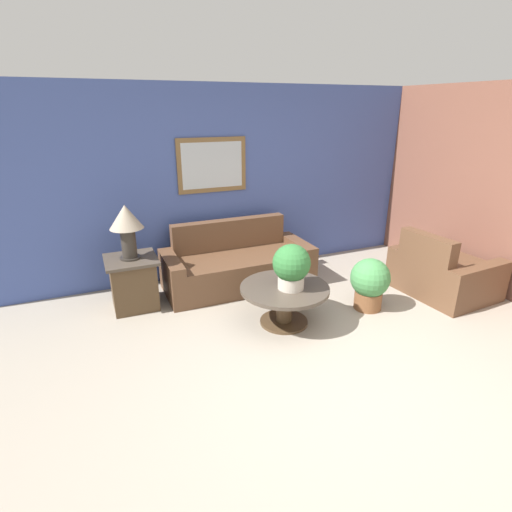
{
  "coord_description": "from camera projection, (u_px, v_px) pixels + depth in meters",
  "views": [
    {
      "loc": [
        -1.98,
        -2.32,
        2.31
      ],
      "look_at": [
        -0.17,
        1.88,
        0.59
      ],
      "focal_mm": 28.0,
      "sensor_mm": 36.0,
      "label": 1
    }
  ],
  "objects": [
    {
      "name": "ground_plane",
      "position": [
        358.0,
        384.0,
        3.54
      ],
      "size": [
        20.0,
        20.0,
        0.0
      ],
      "primitive_type": "plane",
      "color": "gray"
    },
    {
      "name": "wall_back",
      "position": [
        236.0,
        182.0,
        5.62
      ],
      "size": [
        7.51,
        0.09,
        2.6
      ],
      "color": "#42569E",
      "rests_on": "ground_plane"
    },
    {
      "name": "wall_right",
      "position": [
        469.0,
        186.0,
        5.38
      ],
      "size": [
        0.06,
        4.93,
        2.6
      ],
      "color": "brown",
      "rests_on": "ground_plane"
    },
    {
      "name": "couch_main",
      "position": [
        237.0,
        266.0,
        5.41
      ],
      "size": [
        1.97,
        0.85,
        0.85
      ],
      "color": "brown",
      "rests_on": "ground_plane"
    },
    {
      "name": "armchair",
      "position": [
        443.0,
        273.0,
        5.18
      ],
      "size": [
        1.03,
        1.18,
        0.85
      ],
      "rotation": [
        0.0,
        0.0,
        1.63
      ],
      "color": "brown",
      "rests_on": "ground_plane"
    },
    {
      "name": "coffee_table",
      "position": [
        284.0,
        297.0,
        4.42
      ],
      "size": [
        0.99,
        0.99,
        0.45
      ],
      "color": "#4C3823",
      "rests_on": "ground_plane"
    },
    {
      "name": "side_table",
      "position": [
        133.0,
        282.0,
        4.81
      ],
      "size": [
        0.6,
        0.6,
        0.63
      ],
      "color": "#4C3823",
      "rests_on": "ground_plane"
    },
    {
      "name": "table_lamp",
      "position": [
        126.0,
        223.0,
        4.55
      ],
      "size": [
        0.38,
        0.38,
        0.64
      ],
      "color": "#2D2823",
      "rests_on": "side_table"
    },
    {
      "name": "potted_plant_on_table",
      "position": [
        291.0,
        266.0,
        4.26
      ],
      "size": [
        0.41,
        0.41,
        0.5
      ],
      "color": "beige",
      "rests_on": "coffee_table"
    },
    {
      "name": "potted_plant_floor",
      "position": [
        370.0,
        282.0,
        4.75
      ],
      "size": [
        0.47,
        0.47,
        0.63
      ],
      "color": "brown",
      "rests_on": "ground_plane"
    }
  ]
}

